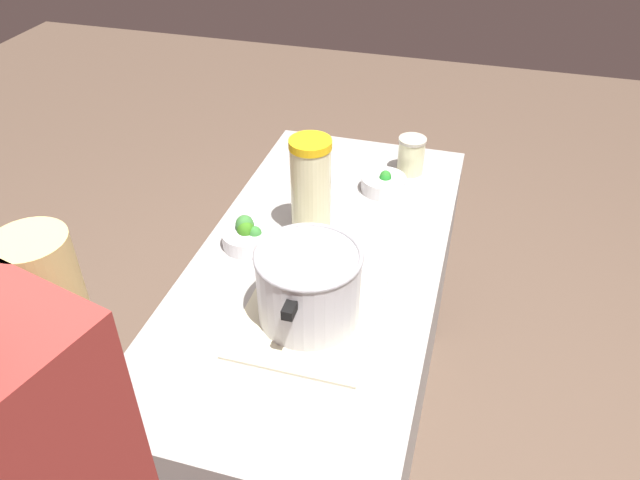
% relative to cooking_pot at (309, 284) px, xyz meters
% --- Properties ---
extents(ground_plane, '(8.00, 8.00, 0.00)m').
position_rel_cooking_pot_xyz_m(ground_plane, '(-0.23, -0.04, -1.02)').
color(ground_plane, brown).
extents(counter_slab, '(1.34, 0.64, 0.91)m').
position_rel_cooking_pot_xyz_m(counter_slab, '(-0.23, -0.04, -0.56)').
color(counter_slab, '#989691').
rests_on(counter_slab, ground_plane).
extents(dish_cloth, '(0.36, 0.31, 0.01)m').
position_rel_cooking_pot_xyz_m(dish_cloth, '(0.00, 0.00, -0.10)').
color(dish_cloth, beige).
rests_on(dish_cloth, counter_slab).
extents(cooking_pot, '(0.31, 0.24, 0.18)m').
position_rel_cooking_pot_xyz_m(cooking_pot, '(0.00, 0.00, 0.00)').
color(cooking_pot, '#B7B7BC').
rests_on(cooking_pot, dish_cloth).
extents(lemonade_pitcher, '(0.11, 0.11, 0.29)m').
position_rel_cooking_pot_xyz_m(lemonade_pitcher, '(-0.33, -0.09, 0.04)').
color(lemonade_pitcher, beige).
rests_on(lemonade_pitcher, counter_slab).
extents(mason_jar, '(0.09, 0.09, 0.12)m').
position_rel_cooking_pot_xyz_m(mason_jar, '(-0.73, 0.12, -0.04)').
color(mason_jar, beige).
rests_on(mason_jar, counter_slab).
extents(broccoli_bowl_front, '(0.13, 0.13, 0.09)m').
position_rel_cooking_pot_xyz_m(broccoli_bowl_front, '(-0.22, -0.24, -0.07)').
color(broccoli_bowl_front, silver).
rests_on(broccoli_bowl_front, counter_slab).
extents(broccoli_bowl_center, '(0.14, 0.14, 0.07)m').
position_rel_cooking_pot_xyz_m(broccoli_bowl_center, '(-0.60, 0.06, -0.08)').
color(broccoli_bowl_center, silver).
rests_on(broccoli_bowl_center, counter_slab).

